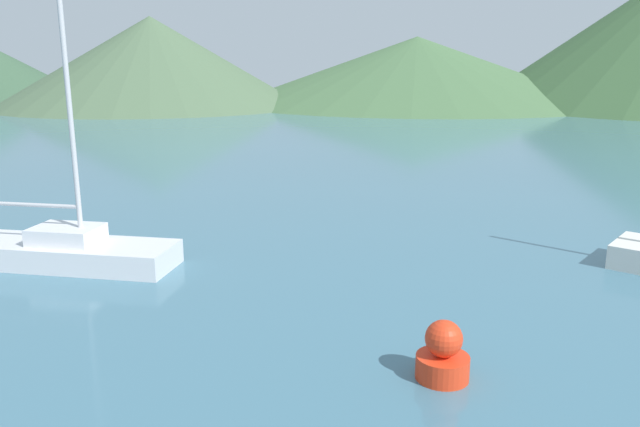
{
  "coord_description": "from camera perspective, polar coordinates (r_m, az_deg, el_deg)",
  "views": [
    {
      "loc": [
        3.03,
        -0.68,
        4.82
      ],
      "look_at": [
        0.61,
        14.0,
        1.2
      ],
      "focal_mm": 35.0,
      "sensor_mm": 36.0,
      "label": 1
    }
  ],
  "objects": [
    {
      "name": "hill_central",
      "position": [
        73.36,
        -15.11,
        13.25
      ],
      "size": [
        33.79,
        33.79,
        9.72
      ],
      "color": "#4C6647",
      "rests_on": "ground_plane"
    },
    {
      "name": "hill_east",
      "position": [
        77.62,
        8.8,
        12.83
      ],
      "size": [
        44.93,
        44.93,
        7.79
      ],
      "color": "#476B42",
      "rests_on": "ground_plane"
    },
    {
      "name": "buoy_marker",
      "position": [
        10.1,
        11.18,
        -12.57
      ],
      "size": [
        0.84,
        0.84,
        0.96
      ],
      "color": "red",
      "rests_on": "ground_plane"
    },
    {
      "name": "sailboat_inner",
      "position": [
        16.3,
        -22.04,
        -2.81
      ],
      "size": [
        5.27,
        1.71,
        10.17
      ],
      "rotation": [
        0.0,
        0.0,
        -0.02
      ],
      "color": "silver",
      "rests_on": "ground_plane"
    }
  ]
}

